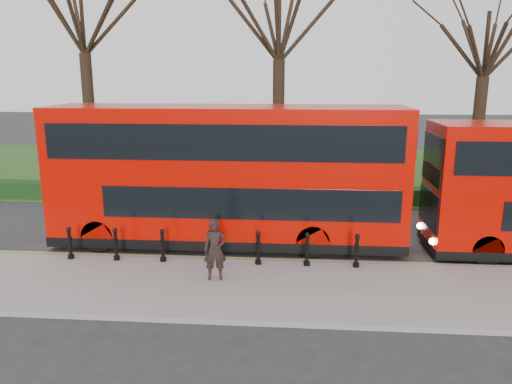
{
  "coord_description": "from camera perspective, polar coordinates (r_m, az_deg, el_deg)",
  "views": [
    {
      "loc": [
        2.88,
        -15.83,
        5.91
      ],
      "look_at": [
        1.59,
        0.5,
        2.0
      ],
      "focal_mm": 35.0,
      "sensor_mm": 36.0,
      "label": 1
    }
  ],
  "objects": [
    {
      "name": "ground",
      "position": [
        17.14,
        -5.48,
        -6.81
      ],
      "size": [
        120.0,
        120.0,
        0.0
      ],
      "primitive_type": "plane",
      "color": "#28282B",
      "rests_on": "ground"
    },
    {
      "name": "pavement",
      "position": [
        14.39,
        -7.56,
        -10.63
      ],
      "size": [
        60.0,
        4.0,
        0.15
      ],
      "primitive_type": "cube",
      "color": "gray",
      "rests_on": "ground"
    },
    {
      "name": "kerb",
      "position": [
        16.2,
        -6.1,
        -7.77
      ],
      "size": [
        60.0,
        0.25,
        0.16
      ],
      "primitive_type": "cube",
      "color": "slate",
      "rests_on": "ground"
    },
    {
      "name": "grass_verge",
      "position": [
        31.52,
        -0.82,
        2.67
      ],
      "size": [
        60.0,
        18.0,
        0.06
      ],
      "primitive_type": "cube",
      "color": "#274617",
      "rests_on": "ground"
    },
    {
      "name": "hedge",
      "position": [
        23.47,
        -2.67,
        -0.17
      ],
      "size": [
        60.0,
        0.9,
        0.8
      ],
      "primitive_type": "cube",
      "color": "black",
      "rests_on": "ground"
    },
    {
      "name": "yellow_line_outer",
      "position": [
        16.5,
        -5.9,
        -7.62
      ],
      "size": [
        60.0,
        0.1,
        0.01
      ],
      "primitive_type": "cube",
      "color": "yellow",
      "rests_on": "ground"
    },
    {
      "name": "yellow_line_inner",
      "position": [
        16.68,
        -5.78,
        -7.38
      ],
      "size": [
        60.0,
        0.1,
        0.01
      ],
      "primitive_type": "cube",
      "color": "yellow",
      "rests_on": "ground"
    },
    {
      "name": "tree_left",
      "position": [
        28.22,
        -19.34,
        19.32
      ],
      "size": [
        8.06,
        8.06,
        12.59
      ],
      "color": "black",
      "rests_on": "ground"
    },
    {
      "name": "tree_mid",
      "position": [
        26.0,
        2.7,
        19.53
      ],
      "size": [
        7.64,
        7.64,
        11.94
      ],
      "color": "black",
      "rests_on": "ground"
    },
    {
      "name": "tree_right",
      "position": [
        27.45,
        24.9,
        15.76
      ],
      "size": [
        6.7,
        6.7,
        10.46
      ],
      "color": "black",
      "rests_on": "ground"
    },
    {
      "name": "bollard_row",
      "position": [
        15.62,
        -5.27,
        -6.31
      ],
      "size": [
        9.15,
        0.15,
        1.0
      ],
      "color": "black",
      "rests_on": "pavement"
    },
    {
      "name": "bus_lead",
      "position": [
        17.33,
        -3.31,
        1.81
      ],
      "size": [
        12.12,
        2.78,
        4.82
      ],
      "color": "#B60800",
      "rests_on": "ground"
    },
    {
      "name": "pedestrian",
      "position": [
        14.27,
        -4.69,
        -6.59
      ],
      "size": [
        0.7,
        0.51,
        1.78
      ],
      "primitive_type": "imported",
      "rotation": [
        0.0,
        0.0,
        0.13
      ],
      "color": "black",
      "rests_on": "pavement"
    }
  ]
}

